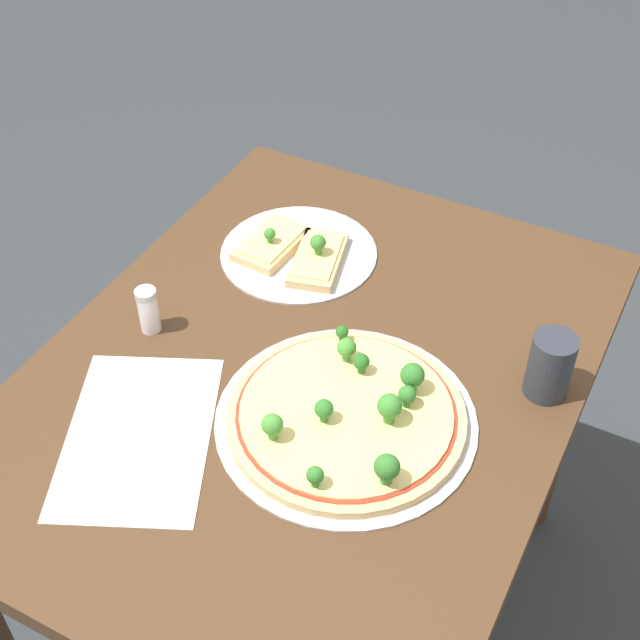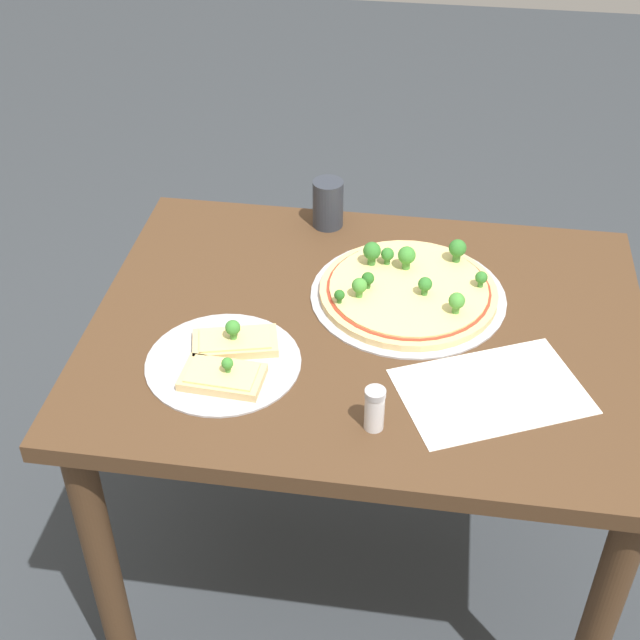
{
  "view_description": "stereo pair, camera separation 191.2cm",
  "coord_description": "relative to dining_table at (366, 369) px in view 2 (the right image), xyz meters",
  "views": [
    {
      "loc": [
        0.84,
        0.46,
        1.73
      ],
      "look_at": [
        -0.09,
        -0.03,
        0.76
      ],
      "focal_mm": 50.0,
      "sensor_mm": 36.0,
      "label": 1
    },
    {
      "loc": [
        0.1,
        -1.31,
        1.78
      ],
      "look_at": [
        -0.09,
        -0.03,
        0.76
      ],
      "focal_mm": 50.0,
      "sensor_mm": 36.0,
      "label": 2
    }
  ],
  "objects": [
    {
      "name": "dining_table",
      "position": [
        0.0,
        0.0,
        0.0
      ],
      "size": [
        1.04,
        0.79,
        0.74
      ],
      "color": "#4C331E",
      "rests_on": "ground_plane"
    },
    {
      "name": "paper_menu",
      "position": [
        0.23,
        -0.15,
        0.11
      ],
      "size": [
        0.37,
        0.32,
        0.0
      ],
      "primitive_type": "cube",
      "rotation": [
        0.0,
        0.0,
        0.43
      ],
      "color": "white",
      "rests_on": "dining_table"
    },
    {
      "name": "drinking_cup",
      "position": [
        -0.12,
        0.34,
        0.17
      ],
      "size": [
        0.07,
        0.07,
        0.11
      ],
      "primitive_type": "cylinder",
      "color": "#2D333D",
      "rests_on": "dining_table"
    },
    {
      "name": "ground_plane",
      "position": [
        0.0,
        0.0,
        -0.63
      ],
      "size": [
        8.0,
        8.0,
        0.0
      ],
      "primitive_type": "plane",
      "color": "#33383D"
    },
    {
      "name": "pizza_tray_slice",
      "position": [
        -0.24,
        -0.15,
        0.12
      ],
      "size": [
        0.28,
        0.28,
        0.06
      ],
      "color": "#B7B7BC",
      "rests_on": "dining_table"
    },
    {
      "name": "pizza_tray_whole",
      "position": [
        0.07,
        0.1,
        0.13
      ],
      "size": [
        0.38,
        0.38,
        0.07
      ],
      "color": "#B7B7BC",
      "rests_on": "dining_table"
    },
    {
      "name": "condiment_shaker",
      "position": [
        0.04,
        -0.27,
        0.15
      ],
      "size": [
        0.03,
        0.03,
        0.08
      ],
      "color": "silver",
      "rests_on": "dining_table"
    }
  ]
}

